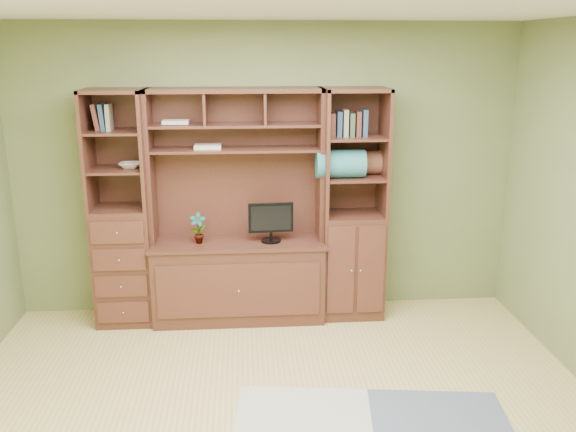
{
  "coord_description": "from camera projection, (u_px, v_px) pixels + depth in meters",
  "views": [
    {
      "loc": [
        -0.2,
        -3.39,
        2.39
      ],
      "look_at": [
        0.14,
        1.2,
        1.1
      ],
      "focal_mm": 38.0,
      "sensor_mm": 36.0,
      "label": 1
    }
  ],
  "objects": [
    {
      "name": "room",
      "position": [
        279.0,
        238.0,
        3.57
      ],
      "size": [
        4.6,
        4.1,
        2.64
      ],
      "color": "tan",
      "rests_on": "ground"
    },
    {
      "name": "center_hutch",
      "position": [
        237.0,
        209.0,
        5.29
      ],
      "size": [
        1.54,
        0.53,
        2.05
      ],
      "primitive_type": "cube",
      "color": "#492419",
      "rests_on": "ground"
    },
    {
      "name": "left_tower",
      "position": [
        121.0,
        210.0,
        5.26
      ],
      "size": [
        0.5,
        0.45,
        2.05
      ],
      "primitive_type": "cube",
      "color": "#492419",
      "rests_on": "ground"
    },
    {
      "name": "right_tower",
      "position": [
        353.0,
        205.0,
        5.4
      ],
      "size": [
        0.55,
        0.45,
        2.05
      ],
      "primitive_type": "cube",
      "color": "#492419",
      "rests_on": "ground"
    },
    {
      "name": "monitor",
      "position": [
        271.0,
        215.0,
        5.29
      ],
      "size": [
        0.4,
        0.2,
        0.48
      ],
      "primitive_type": "cube",
      "rotation": [
        0.0,
        0.0,
        0.06
      ],
      "color": "black",
      "rests_on": "center_hutch"
    },
    {
      "name": "orchid",
      "position": [
        198.0,
        228.0,
        5.27
      ],
      "size": [
        0.14,
        0.1,
        0.27
      ],
      "primitive_type": "imported",
      "color": "#9D5335",
      "rests_on": "center_hutch"
    },
    {
      "name": "magazines",
      "position": [
        208.0,
        146.0,
        5.21
      ],
      "size": [
        0.23,
        0.17,
        0.03
      ],
      "primitive_type": "cube",
      "color": "beige",
      "rests_on": "center_hutch"
    },
    {
      "name": "bowl",
      "position": [
        130.0,
        165.0,
        5.16
      ],
      "size": [
        0.19,
        0.19,
        0.05
      ],
      "primitive_type": "imported",
      "color": "silver",
      "rests_on": "left_tower"
    },
    {
      "name": "blanket_teal",
      "position": [
        340.0,
        164.0,
        5.24
      ],
      "size": [
        0.42,
        0.24,
        0.24
      ],
      "primitive_type": "cube",
      "color": "#2E7579",
      "rests_on": "right_tower"
    },
    {
      "name": "blanket_red",
      "position": [
        368.0,
        163.0,
        5.39
      ],
      "size": [
        0.37,
        0.21,
        0.21
      ],
      "primitive_type": "cube",
      "color": "brown",
      "rests_on": "right_tower"
    }
  ]
}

